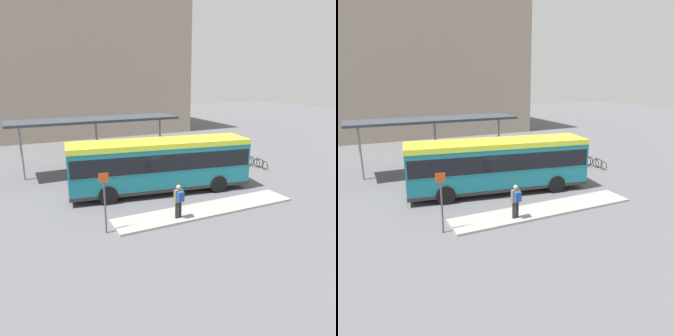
{
  "view_description": "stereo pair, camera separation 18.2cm",
  "coord_description": "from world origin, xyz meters",
  "views": [
    {
      "loc": [
        -7.87,
        -17.3,
        6.73
      ],
      "look_at": [
        0.54,
        0.0,
        1.43
      ],
      "focal_mm": 35.0,
      "sensor_mm": 36.0,
      "label": 1
    },
    {
      "loc": [
        -7.7,
        -17.38,
        6.73
      ],
      "look_at": [
        0.54,
        0.0,
        1.43
      ],
      "focal_mm": 35.0,
      "sensor_mm": 36.0,
      "label": 2
    }
  ],
  "objects": [
    {
      "name": "station_building",
      "position": [
        -0.24,
        26.91,
        9.18
      ],
      "size": [
        26.97,
        14.7,
        18.36
      ],
      "color": "gray",
      "rests_on": "ground_plane"
    },
    {
      "name": "city_bus",
      "position": [
        0.01,
        -0.0,
        1.85
      ],
      "size": [
        10.99,
        4.07,
        3.17
      ],
      "rotation": [
        0.0,
        0.0,
        -0.15
      ],
      "color": "#197284",
      "rests_on": "ground_plane"
    },
    {
      "name": "potted_planter_near_shelter",
      "position": [
        -1.21,
        3.92,
        0.65
      ],
      "size": [
        0.79,
        0.79,
        1.24
      ],
      "color": "slate",
      "rests_on": "ground_plane"
    },
    {
      "name": "curb_island",
      "position": [
        0.96,
        -3.82,
        0.06
      ],
      "size": [
        10.07,
        1.8,
        0.12
      ],
      "color": "#9E9E99",
      "rests_on": "ground_plane"
    },
    {
      "name": "bicycle_orange",
      "position": [
        9.19,
        1.47,
        0.34
      ],
      "size": [
        0.48,
        1.54,
        0.67
      ],
      "rotation": [
        0.0,
        0.0,
        1.59
      ],
      "color": "black",
      "rests_on": "ground_plane"
    },
    {
      "name": "bicycle_red",
      "position": [
        8.8,
        2.83,
        0.39
      ],
      "size": [
        0.48,
        1.78,
        0.77
      ],
      "rotation": [
        0.0,
        0.0,
        1.49
      ],
      "color": "black",
      "rests_on": "ground_plane"
    },
    {
      "name": "station_shelter",
      "position": [
        -2.26,
        6.2,
        3.75
      ],
      "size": [
        12.0,
        3.0,
        3.92
      ],
      "color": "#383D47",
      "rests_on": "ground_plane"
    },
    {
      "name": "pedestrian_waiting",
      "position": [
        -0.94,
        -4.24,
        1.09
      ],
      "size": [
        0.42,
        0.44,
        1.69
      ],
      "rotation": [
        0.0,
        0.0,
        1.61
      ],
      "color": "#232328",
      "rests_on": "curb_island"
    },
    {
      "name": "bicycle_black",
      "position": [
        9.21,
        2.15,
        0.36
      ],
      "size": [
        0.48,
        1.65,
        0.72
      ],
      "rotation": [
        0.0,
        0.0,
        1.73
      ],
      "color": "black",
      "rests_on": "ground_plane"
    },
    {
      "name": "ground_plane",
      "position": [
        0.0,
        0.0,
        0.0
      ],
      "size": [
        120.0,
        120.0,
        0.0
      ],
      "primitive_type": "plane",
      "color": "#5B5B60"
    },
    {
      "name": "platform_sign",
      "position": [
        -4.5,
        -4.02,
        1.56
      ],
      "size": [
        0.44,
        0.08,
        2.8
      ],
      "color": "#4C4C51",
      "rests_on": "ground_plane"
    }
  ]
}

